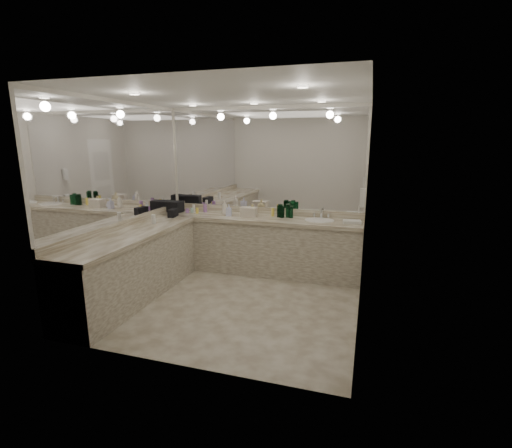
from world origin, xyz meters
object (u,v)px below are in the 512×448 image
(black_toiletry_bag, at_px, (173,207))
(soap_bottle_b, at_px, (229,210))
(soap_bottle_c, at_px, (252,210))
(cream_cosmetic_case, at_px, (249,212))
(soap_bottle_a, at_px, (225,207))
(hand_towel, at_px, (352,222))
(sink, at_px, (319,221))
(wall_phone, at_px, (362,197))

(black_toiletry_bag, xyz_separation_m, soap_bottle_b, (1.00, -0.02, 0.01))
(soap_bottle_b, height_order, soap_bottle_c, soap_bottle_c)
(cream_cosmetic_case, bearing_deg, soap_bottle_a, 166.30)
(soap_bottle_a, bearing_deg, hand_towel, -1.87)
(sink, bearing_deg, soap_bottle_a, 179.01)
(hand_towel, bearing_deg, soap_bottle_a, 178.13)
(soap_bottle_c, bearing_deg, black_toiletry_bag, -176.29)
(hand_towel, height_order, soap_bottle_b, soap_bottle_b)
(black_toiletry_bag, bearing_deg, soap_bottle_c, 3.71)
(black_toiletry_bag, distance_m, soap_bottle_b, 1.00)
(black_toiletry_bag, bearing_deg, sink, 1.32)
(hand_towel, bearing_deg, cream_cosmetic_case, 179.86)
(sink, height_order, wall_phone, wall_phone)
(sink, relative_size, soap_bottle_a, 1.88)
(sink, xyz_separation_m, wall_phone, (0.61, -0.50, 0.46))
(wall_phone, distance_m, soap_bottle_c, 1.79)
(wall_phone, xyz_separation_m, hand_towel, (-0.13, 0.46, -0.43))
(hand_towel, distance_m, soap_bottle_b, 1.90)
(soap_bottle_a, height_order, soap_bottle_c, soap_bottle_a)
(soap_bottle_b, xyz_separation_m, soap_bottle_c, (0.36, 0.11, 0.00))
(black_toiletry_bag, bearing_deg, cream_cosmetic_case, 0.89)
(sink, distance_m, soap_bottle_a, 1.54)
(sink, bearing_deg, wall_phone, -39.57)
(black_toiletry_bag, height_order, soap_bottle_c, soap_bottle_c)
(hand_towel, height_order, soap_bottle_c, soap_bottle_c)
(wall_phone, distance_m, cream_cosmetic_case, 1.81)
(sink, xyz_separation_m, black_toiletry_bag, (-2.42, -0.06, 0.09))
(soap_bottle_a, distance_m, soap_bottle_c, 0.47)
(cream_cosmetic_case, height_order, soap_bottle_c, soap_bottle_c)
(sink, xyz_separation_m, cream_cosmetic_case, (-1.11, -0.04, 0.08))
(sink, height_order, soap_bottle_c, soap_bottle_c)
(cream_cosmetic_case, relative_size, soap_bottle_b, 1.35)
(sink, xyz_separation_m, soap_bottle_a, (-1.54, 0.03, 0.12))
(sink, height_order, soap_bottle_b, soap_bottle_b)
(soap_bottle_b, distance_m, soap_bottle_c, 0.37)
(sink, height_order, hand_towel, hand_towel)
(sink, distance_m, hand_towel, 0.48)
(black_toiletry_bag, bearing_deg, soap_bottle_b, -1.15)
(soap_bottle_a, bearing_deg, cream_cosmetic_case, -8.16)
(black_toiletry_bag, distance_m, soap_bottle_a, 0.89)
(sink, height_order, black_toiletry_bag, black_toiletry_bag)
(sink, distance_m, black_toiletry_bag, 2.42)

